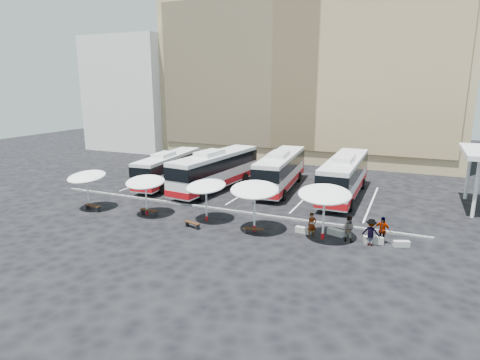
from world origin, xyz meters
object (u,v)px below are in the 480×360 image
at_px(sunshade_0, 87,177).
at_px(passenger_3, 371,232).
at_px(bus_2, 281,169).
at_px(passenger_1, 348,229).
at_px(conc_bench_0, 303,230).
at_px(passenger_2, 382,230).
at_px(wood_bench_0, 93,206).
at_px(sunshade_4, 325,194).
at_px(wood_bench_3, 253,230).
at_px(sunshade_1, 145,182).
at_px(sunshade_2, 206,186).
at_px(wood_bench_1, 149,211).
at_px(wood_bench_2, 192,224).
at_px(bus_0, 169,167).
at_px(bus_3, 344,175).
at_px(conc_bench_2, 373,240).
at_px(bus_1, 216,169).
at_px(conc_bench_3, 401,244).
at_px(sunshade_3, 255,190).
at_px(conc_bench_1, 336,232).
at_px(passenger_0, 312,225).

height_order(sunshade_0, passenger_3, sunshade_0).
height_order(bus_2, passenger_3, bus_2).
xyz_separation_m(bus_2, passenger_1, (8.79, -11.85, -1.14)).
distance_m(bus_2, conc_bench_0, 12.96).
bearing_deg(passenger_2, wood_bench_0, -160.40).
bearing_deg(sunshade_4, wood_bench_3, -166.92).
relative_size(sunshade_1, wood_bench_0, 2.36).
bearing_deg(passenger_2, sunshade_2, -163.46).
relative_size(wood_bench_0, wood_bench_1, 1.01).
bearing_deg(wood_bench_2, bus_0, 130.41).
bearing_deg(passenger_3, conc_bench_0, -2.66).
distance_m(bus_3, conc_bench_2, 11.89).
xyz_separation_m(bus_3, wood_bench_1, (-13.77, -12.29, -1.75)).
bearing_deg(bus_2, passenger_3, -54.25).
xyz_separation_m(wood_bench_0, wood_bench_2, (9.95, -0.18, -0.06)).
xyz_separation_m(bus_1, conc_bench_3, (18.32, -8.55, -1.92)).
relative_size(bus_1, wood_bench_2, 9.21).
height_order(wood_bench_2, passenger_2, passenger_2).
distance_m(sunshade_2, wood_bench_1, 5.58).
distance_m(sunshade_1, conc_bench_0, 13.33).
relative_size(sunshade_0, sunshade_2, 0.89).
distance_m(sunshade_3, conc_bench_0, 4.65).
bearing_deg(sunshade_3, bus_3, 69.76).
bearing_deg(sunshade_4, sunshade_1, -177.73).
xyz_separation_m(bus_0, sunshade_1, (4.22, -9.71, 0.98)).
bearing_deg(wood_bench_0, bus_3, 34.77).
height_order(sunshade_3, wood_bench_3, sunshade_3).
bearing_deg(conc_bench_1, sunshade_1, -173.86).
bearing_deg(conc_bench_0, conc_bench_1, 11.91).
bearing_deg(passenger_0, sunshade_1, 147.98).
xyz_separation_m(wood_bench_3, conc_bench_3, (9.96, 1.88, -0.14)).
xyz_separation_m(wood_bench_1, conc_bench_3, (19.46, 1.43, -0.19)).
xyz_separation_m(bus_1, conc_bench_1, (13.88, -8.25, -1.89)).
relative_size(wood_bench_2, passenger_3, 0.77).
bearing_deg(wood_bench_0, passenger_2, 5.76).
height_order(conc_bench_0, passenger_3, passenger_3).
xyz_separation_m(bus_2, passenger_0, (6.28, -12.05, -1.16)).
bearing_deg(bus_3, wood_bench_1, -138.48).
bearing_deg(passenger_2, bus_2, 147.79).
bearing_deg(sunshade_0, wood_bench_3, 0.28).
height_order(wood_bench_1, conc_bench_0, wood_bench_1).
height_order(bus_2, wood_bench_1, bus_2).
distance_m(wood_bench_0, passenger_1, 21.28).
distance_m(conc_bench_1, conc_bench_3, 4.44).
height_order(wood_bench_0, conc_bench_1, wood_bench_0).
distance_m(bus_2, conc_bench_2, 15.73).
bearing_deg(wood_bench_2, passenger_0, 11.88).
relative_size(wood_bench_1, conc_bench_1, 1.38).
distance_m(wood_bench_3, passenger_2, 8.89).
xyz_separation_m(conc_bench_0, passenger_2, (5.40, 0.22, 0.74)).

